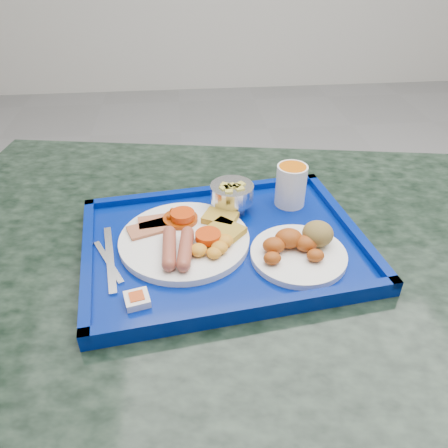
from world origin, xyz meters
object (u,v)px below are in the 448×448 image
(bread_plate, at_px, (300,247))
(fruit_bowl, at_px, (232,194))
(tray, at_px, (224,245))
(juice_cup, at_px, (291,184))
(main_plate, at_px, (188,238))
(table, at_px, (245,328))

(bread_plate, height_order, fruit_bowl, fruit_bowl)
(bread_plate, relative_size, fruit_bowl, 1.94)
(tray, relative_size, juice_cup, 6.31)
(tray, xyz_separation_m, fruit_bowl, (0.03, 0.10, 0.05))
(tray, relative_size, fruit_bowl, 6.31)
(fruit_bowl, bearing_deg, main_plate, -131.82)
(juice_cup, bearing_deg, fruit_bowl, -173.68)
(fruit_bowl, distance_m, juice_cup, 0.12)
(table, bearing_deg, juice_cup, 50.14)
(main_plate, distance_m, juice_cup, 0.24)
(fruit_bowl, relative_size, juice_cup, 1.00)
(table, relative_size, juice_cup, 16.93)
(bread_plate, bearing_deg, main_plate, 164.42)
(juice_cup, bearing_deg, bread_plate, -96.70)
(table, xyz_separation_m, juice_cup, (0.10, 0.12, 0.27))
(table, height_order, tray, tray)
(fruit_bowl, bearing_deg, bread_plate, -56.75)
(tray, bearing_deg, main_plate, 177.88)
(tray, bearing_deg, fruit_bowl, 75.84)
(tray, bearing_deg, juice_cup, 38.45)
(table, distance_m, tray, 0.23)
(tray, height_order, bread_plate, bread_plate)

